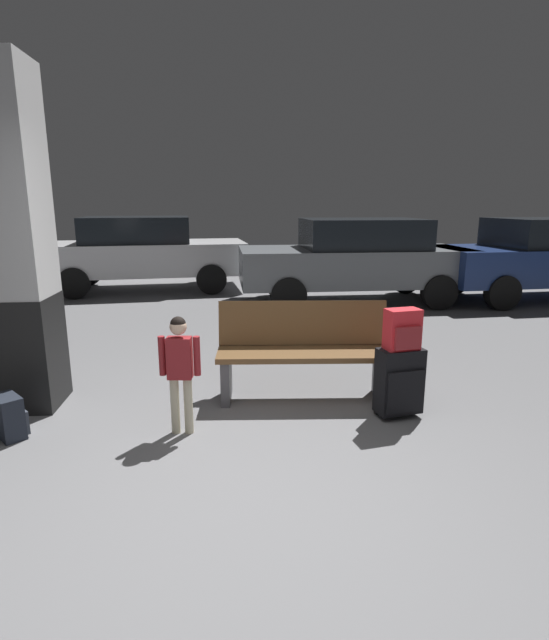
{
  "coord_description": "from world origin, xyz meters",
  "views": [
    {
      "loc": [
        -0.06,
        -2.66,
        1.79
      ],
      "look_at": [
        0.27,
        1.3,
        0.85
      ],
      "focal_mm": 27.84,
      "sensor_mm": 36.0,
      "label": 1
    }
  ],
  "objects_px": {
    "suitcase": "(400,381)",
    "backpack_dark_floor": "(10,417)",
    "parked_car_side": "(545,257)",
    "child": "(180,363)",
    "parked_car_far": "(143,251)",
    "structural_pillar": "(12,244)",
    "bench": "(304,351)",
    "backpack_bright": "(403,330)",
    "parked_car_near": "(356,258)"
  },
  "relations": [
    {
      "from": "parked_car_near",
      "to": "backpack_dark_floor",
      "type": "bearing_deg",
      "value": -127.99
    },
    {
      "from": "suitcase",
      "to": "parked_car_side",
      "type": "height_order",
      "value": "parked_car_side"
    },
    {
      "from": "backpack_dark_floor",
      "to": "parked_car_far",
      "type": "xyz_separation_m",
      "value": [
        -0.09,
        6.8,
        0.64
      ]
    },
    {
      "from": "suitcase",
      "to": "parked_car_far",
      "type": "distance_m",
      "value": 7.45
    },
    {
      "from": "structural_pillar",
      "to": "suitcase",
      "type": "relative_size",
      "value": 4.85
    },
    {
      "from": "backpack_dark_floor",
      "to": "parked_car_side",
      "type": "relative_size",
      "value": 0.08
    },
    {
      "from": "bench",
      "to": "parked_car_side",
      "type": "relative_size",
      "value": 0.39
    },
    {
      "from": "backpack_dark_floor",
      "to": "parked_car_near",
      "type": "height_order",
      "value": "parked_car_near"
    },
    {
      "from": "suitcase",
      "to": "child",
      "type": "distance_m",
      "value": 1.84
    },
    {
      "from": "parked_car_side",
      "to": "parked_car_far",
      "type": "bearing_deg",
      "value": 167.56
    },
    {
      "from": "backpack_bright",
      "to": "parked_car_far",
      "type": "distance_m",
      "value": 7.44
    },
    {
      "from": "suitcase",
      "to": "parked_car_far",
      "type": "height_order",
      "value": "parked_car_far"
    },
    {
      "from": "parked_car_side",
      "to": "backpack_bright",
      "type": "bearing_deg",
      "value": -131.72
    },
    {
      "from": "bench",
      "to": "parked_car_far",
      "type": "bearing_deg",
      "value": 112.04
    },
    {
      "from": "backpack_bright",
      "to": "backpack_dark_floor",
      "type": "relative_size",
      "value": 1.0
    },
    {
      "from": "child",
      "to": "parked_car_near",
      "type": "bearing_deg",
      "value": 62.7
    },
    {
      "from": "bench",
      "to": "child",
      "type": "bearing_deg",
      "value": -147.4
    },
    {
      "from": "child",
      "to": "parked_car_far",
      "type": "height_order",
      "value": "parked_car_far"
    },
    {
      "from": "structural_pillar",
      "to": "bench",
      "type": "height_order",
      "value": "structural_pillar"
    },
    {
      "from": "backpack_bright",
      "to": "parked_car_side",
      "type": "distance_m",
      "value": 6.69
    },
    {
      "from": "bench",
      "to": "suitcase",
      "type": "distance_m",
      "value": 0.92
    },
    {
      "from": "structural_pillar",
      "to": "bench",
      "type": "distance_m",
      "value": 2.7
    },
    {
      "from": "child",
      "to": "backpack_dark_floor",
      "type": "bearing_deg",
      "value": 178.26
    },
    {
      "from": "bench",
      "to": "backpack_dark_floor",
      "type": "xyz_separation_m",
      "value": [
        -2.4,
        -0.64,
        -0.28
      ]
    },
    {
      "from": "parked_car_side",
      "to": "parked_car_near",
      "type": "relative_size",
      "value": 1.02
    },
    {
      "from": "child",
      "to": "bench",
      "type": "bearing_deg",
      "value": 32.6
    },
    {
      "from": "suitcase",
      "to": "parked_car_near",
      "type": "relative_size",
      "value": 0.15
    },
    {
      "from": "child",
      "to": "parked_car_side",
      "type": "bearing_deg",
      "value": 39.39
    },
    {
      "from": "parked_car_side",
      "to": "parked_car_far",
      "type": "height_order",
      "value": "same"
    },
    {
      "from": "backpack_dark_floor",
      "to": "parked_car_side",
      "type": "height_order",
      "value": "parked_car_side"
    },
    {
      "from": "child",
      "to": "parked_car_far",
      "type": "xyz_separation_m",
      "value": [
        -1.42,
        6.84,
        0.22
      ]
    },
    {
      "from": "child",
      "to": "parked_car_far",
      "type": "distance_m",
      "value": 6.99
    },
    {
      "from": "parked_car_near",
      "to": "suitcase",
      "type": "bearing_deg",
      "value": -99.59
    },
    {
      "from": "suitcase",
      "to": "backpack_dark_floor",
      "type": "distance_m",
      "value": 3.15
    },
    {
      "from": "bench",
      "to": "backpack_bright",
      "type": "bearing_deg",
      "value": -35.77
    },
    {
      "from": "suitcase",
      "to": "parked_car_side",
      "type": "xyz_separation_m",
      "value": [
        4.46,
        5.0,
        0.48
      ]
    },
    {
      "from": "suitcase",
      "to": "parked_car_near",
      "type": "distance_m",
      "value": 5.09
    },
    {
      "from": "backpack_dark_floor",
      "to": "parked_car_side",
      "type": "bearing_deg",
      "value": 33.89
    },
    {
      "from": "backpack_dark_floor",
      "to": "bench",
      "type": "bearing_deg",
      "value": 15.0
    },
    {
      "from": "child",
      "to": "parked_car_far",
      "type": "bearing_deg",
      "value": 101.75
    },
    {
      "from": "structural_pillar",
      "to": "suitcase",
      "type": "distance_m",
      "value": 3.49
    },
    {
      "from": "backpack_dark_floor",
      "to": "child",
      "type": "bearing_deg",
      "value": -1.74
    },
    {
      "from": "backpack_bright",
      "to": "backpack_dark_floor",
      "type": "height_order",
      "value": "backpack_bright"
    },
    {
      "from": "structural_pillar",
      "to": "backpack_dark_floor",
      "type": "height_order",
      "value": "structural_pillar"
    },
    {
      "from": "suitcase",
      "to": "backpack_bright",
      "type": "height_order",
      "value": "backpack_bright"
    },
    {
      "from": "parked_car_side",
      "to": "parked_car_near",
      "type": "distance_m",
      "value": 3.61
    },
    {
      "from": "suitcase",
      "to": "parked_car_side",
      "type": "bearing_deg",
      "value": 48.28
    },
    {
      "from": "suitcase",
      "to": "backpack_dark_floor",
      "type": "xyz_separation_m",
      "value": [
        -3.15,
        -0.11,
        -0.15
      ]
    },
    {
      "from": "suitcase",
      "to": "parked_car_far",
      "type": "xyz_separation_m",
      "value": [
        -3.24,
        6.69,
        0.48
      ]
    },
    {
      "from": "structural_pillar",
      "to": "backpack_bright",
      "type": "height_order",
      "value": "structural_pillar"
    }
  ]
}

